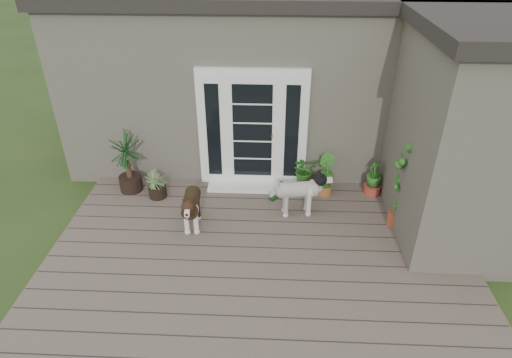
{
  "coord_description": "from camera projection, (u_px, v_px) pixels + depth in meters",
  "views": [
    {
      "loc": [
        0.19,
        -4.3,
        4.37
      ],
      "look_at": [
        -0.1,
        1.75,
        0.7
      ],
      "focal_mm": 30.52,
      "sensor_mm": 36.0,
      "label": 1
    }
  ],
  "objects": [
    {
      "name": "herb_c",
      "position": [
        373.0,
        181.0,
        7.66
      ],
      "size": [
        0.44,
        0.44,
        0.51
      ],
      "primitive_type": "imported",
      "rotation": [
        0.0,
        0.0,
        4.29
      ],
      "color": "#214D16",
      "rests_on": "deck"
    },
    {
      "name": "clog_left",
      "position": [
        280.0,
        186.0,
        7.9
      ],
      "size": [
        0.19,
        0.29,
        0.08
      ],
      "primitive_type": null,
      "rotation": [
        0.0,
        0.0,
        -0.25
      ],
      "color": "black",
      "rests_on": "deck"
    },
    {
      "name": "spider_plant",
      "position": [
        156.0,
        183.0,
        7.55
      ],
      "size": [
        0.53,
        0.53,
        0.55
      ],
      "primitive_type": null,
      "rotation": [
        0.0,
        0.0,
        0.01
      ],
      "color": "#8DB26E",
      "rests_on": "deck"
    },
    {
      "name": "door_unit",
      "position": [
        253.0,
        129.0,
        7.56
      ],
      "size": [
        1.9,
        0.14,
        2.15
      ],
      "primitive_type": "cube",
      "color": "white",
      "rests_on": "deck"
    },
    {
      "name": "sapling",
      "position": [
        404.0,
        183.0,
        6.6
      ],
      "size": [
        0.47,
        0.47,
        1.56
      ],
      "primitive_type": null,
      "rotation": [
        0.0,
        0.0,
        0.02
      ],
      "color": "#18561E",
      "rests_on": "deck"
    },
    {
      "name": "door_step",
      "position": [
        252.0,
        186.0,
        7.93
      ],
      "size": [
        1.6,
        0.4,
        0.05
      ],
      "primitive_type": "cube",
      "color": "white",
      "rests_on": "deck"
    },
    {
      "name": "herb_a",
      "position": [
        304.0,
        175.0,
        7.74
      ],
      "size": [
        0.59,
        0.59,
        0.58
      ],
      "primitive_type": "imported",
      "rotation": [
        0.0,
        0.0,
        0.36
      ],
      "color": "#265B1A",
      "rests_on": "deck"
    },
    {
      "name": "yucca",
      "position": [
        127.0,
        163.0,
        7.6
      ],
      "size": [
        0.85,
        0.85,
        1.1
      ],
      "primitive_type": null,
      "rotation": [
        0.0,
        0.0,
        -0.12
      ],
      "color": "black",
      "rests_on": "deck"
    },
    {
      "name": "house_wing",
      "position": [
        461.0,
        143.0,
        6.31
      ],
      "size": [
        1.6,
        2.4,
        3.1
      ],
      "primitive_type": "cube",
      "color": "#665E54",
      "rests_on": "ground"
    },
    {
      "name": "herb_b",
      "position": [
        325.0,
        180.0,
        7.65
      ],
      "size": [
        0.47,
        0.47,
        0.54
      ],
      "primitive_type": "imported",
      "rotation": [
        0.0,
        0.0,
        1.96
      ],
      "color": "#214D16",
      "rests_on": "deck"
    },
    {
      "name": "clog_right",
      "position": [
        275.0,
        196.0,
        7.62
      ],
      "size": [
        0.28,
        0.29,
        0.08
      ],
      "primitive_type": null,
      "rotation": [
        0.0,
        0.0,
        -0.74
      ],
      "color": "#153416",
      "rests_on": "deck"
    },
    {
      "name": "roof_wing",
      "position": [
        494.0,
        25.0,
        5.45
      ],
      "size": [
        1.8,
        2.6,
        0.2
      ],
      "primitive_type": "cube",
      "color": "#2D2826",
      "rests_on": "house_wing"
    },
    {
      "name": "brindle_dog",
      "position": [
        192.0,
        209.0,
        6.78
      ],
      "size": [
        0.41,
        0.83,
        0.67
      ],
      "primitive_type": null,
      "rotation": [
        0.0,
        0.0,
        3.22
      ],
      "color": "#332512",
      "rests_on": "deck"
    },
    {
      "name": "deck",
      "position": [
        258.0,
        266.0,
        6.26
      ],
      "size": [
        6.2,
        4.6,
        0.12
      ],
      "primitive_type": "cube",
      "color": "#6B5B4C",
      "rests_on": "ground"
    },
    {
      "name": "white_dog",
      "position": [
        297.0,
        196.0,
        7.08
      ],
      "size": [
        0.86,
        0.46,
        0.68
      ],
      "primitive_type": null,
      "rotation": [
        0.0,
        0.0,
        -1.44
      ],
      "color": "silver",
      "rests_on": "deck"
    },
    {
      "name": "house_main",
      "position": [
        267.0,
        73.0,
        9.12
      ],
      "size": [
        7.4,
        4.0,
        3.1
      ],
      "primitive_type": "cube",
      "color": "#665E54",
      "rests_on": "ground"
    }
  ]
}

